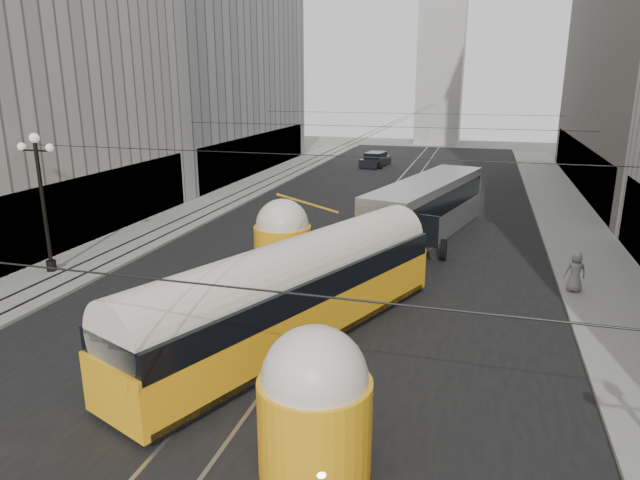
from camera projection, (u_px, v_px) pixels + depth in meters
The scene contains 14 objects.
road at pixel (375, 220), 36.79m from camera, with size 20.00×85.00×0.02m, color black.
sidewalk_left at pixel (227, 198), 43.18m from camera, with size 4.00×72.00×0.15m, color gray.
sidewalk_right at pixel (568, 219), 36.85m from camera, with size 4.00×72.00×0.15m, color gray.
rail_left at pixel (363, 219), 36.99m from camera, with size 0.12×85.00×0.04m, color gray.
rail_right at pixel (386, 221), 36.60m from camera, with size 0.12×85.00×0.04m, color gray.
building_left_far at pixel (196, 17), 52.50m from camera, with size 12.60×28.60×28.60m.
distant_tower at pixel (443, 31), 76.66m from camera, with size 6.00×6.00×31.36m.
lamppost_left_mid at pixel (42, 195), 25.68m from camera, with size 1.86×0.44×6.37m.
catenary at pixel (376, 129), 34.22m from camera, with size 25.00×72.00×0.23m.
streetcar at pixel (293, 292), 19.49m from camera, with size 7.95×15.47×3.63m.
city_bus at pixel (426, 206), 32.58m from camera, with size 5.80×13.29×3.27m.
sedan_white_far at pixel (465, 178), 48.20m from camera, with size 2.32×4.91×1.51m.
sedan_dark_far at pixel (375, 160), 59.17m from camera, with size 2.64×4.91×1.47m.
pedestrian_sidewalk_right at pixel (575, 272), 23.86m from camera, with size 0.85×0.52×1.73m, color gray.
Camera 1 is at (6.39, -2.85, 8.81)m, focal length 32.00 mm.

